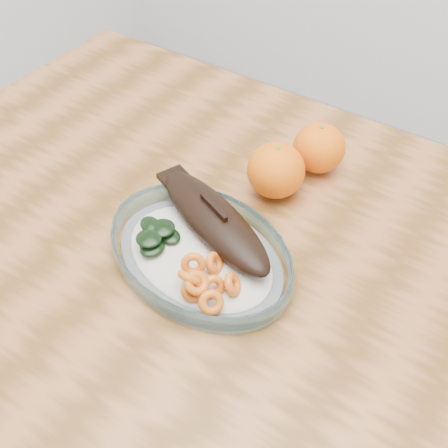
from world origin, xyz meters
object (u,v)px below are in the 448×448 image
object	(u,v)px
dining_table	(231,289)
plated_meal	(200,249)
orange_left	(276,170)
orange_right	(319,148)

from	to	relation	value
dining_table	plated_meal	world-z (taller)	plated_meal
orange_left	orange_right	size ratio (longest dim) A/B	1.06
orange_right	dining_table	bearing A→B (deg)	-95.00
orange_left	orange_right	xyz separation A→B (m)	(0.03, 0.09, -0.00)
plated_meal	orange_left	world-z (taller)	orange_left
orange_right	orange_left	bearing A→B (deg)	-107.03
dining_table	plated_meal	distance (m)	0.13
dining_table	orange_right	world-z (taller)	orange_right
plated_meal	orange_right	distance (m)	0.27
plated_meal	orange_left	xyz separation A→B (m)	(0.02, 0.18, 0.03)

